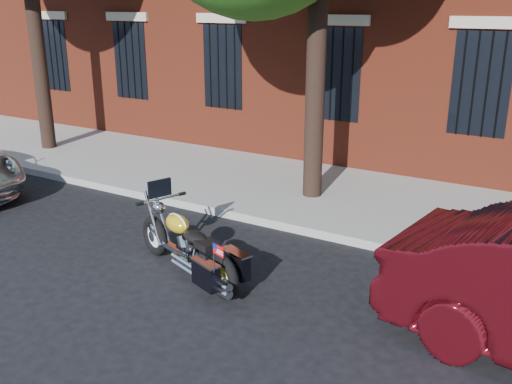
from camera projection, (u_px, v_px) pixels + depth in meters
The scene contains 4 objects.
ground at pixel (204, 249), 9.02m from camera, with size 120.00×120.00×0.00m, color black.
curb at pixel (249, 218), 10.12m from camera, with size 40.00×0.16×0.15m, color gray.
sidewalk at pixel (297, 189), 11.65m from camera, with size 40.00×3.60×0.15m, color gray.
motorcycle at pixel (190, 250), 7.93m from camera, with size 2.29×1.28×1.26m.
Camera 1 is at (4.95, -6.68, 3.71)m, focal length 40.00 mm.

